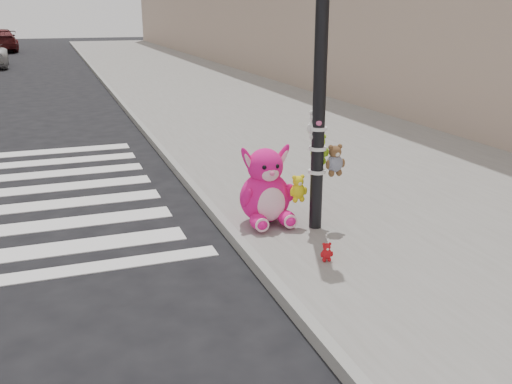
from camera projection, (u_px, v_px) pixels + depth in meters
name	position (u px, v px, depth m)	size (l,w,h in m)	color
ground	(134.00, 348.00, 5.01)	(120.00, 120.00, 0.00)	black
sidewalk_near	(266.00, 116.00, 15.56)	(7.00, 80.00, 0.14)	slate
curb_edge	(139.00, 124.00, 14.45)	(0.12, 80.00, 0.15)	gray
signal_pole	(320.00, 101.00, 6.94)	(0.68, 0.49, 4.00)	black
pink_bunny	(266.00, 191.00, 7.44)	(0.75, 0.77, 1.06)	#EE1481
red_teddy	(327.00, 252.00, 6.38)	(0.15, 0.11, 0.22)	red
car_maroon_near	(0.00, 40.00, 39.86)	(2.18, 5.35, 1.55)	#4F1618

